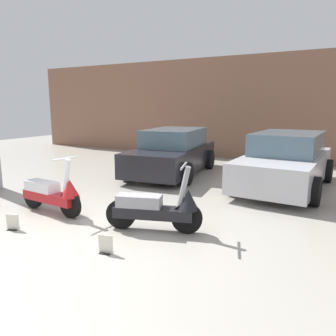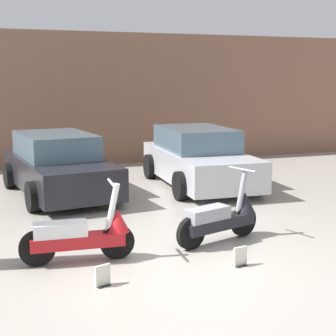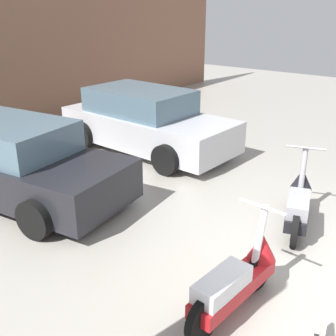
# 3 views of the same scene
# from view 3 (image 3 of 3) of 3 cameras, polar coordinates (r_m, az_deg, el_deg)

# --- Properties ---
(ground_plane) EXTENTS (28.00, 28.00, 0.00)m
(ground_plane) POSITION_cam_3_polar(r_m,az_deg,el_deg) (5.68, 20.42, -12.41)
(ground_plane) COLOR #9E998E
(scooter_front_left) EXTENTS (1.53, 0.55, 1.07)m
(scooter_front_left) POSITION_cam_3_polar(r_m,az_deg,el_deg) (4.58, 9.42, -14.49)
(scooter_front_left) COLOR black
(scooter_front_left) RESTS_ON ground_plane
(scooter_front_right) EXTENTS (1.49, 0.75, 1.08)m
(scooter_front_right) POSITION_cam_3_polar(r_m,az_deg,el_deg) (6.34, 17.30, -4.32)
(scooter_front_right) COLOR black
(scooter_front_right) RESTS_ON ground_plane
(car_rear_left) EXTENTS (2.20, 3.95, 1.28)m
(car_rear_left) POSITION_cam_3_polar(r_m,az_deg,el_deg) (7.28, -19.90, 0.74)
(car_rear_left) COLOR black
(car_rear_left) RESTS_ON ground_plane
(car_rear_center) EXTENTS (1.99, 3.93, 1.31)m
(car_rear_center) POSITION_cam_3_polar(r_m,az_deg,el_deg) (9.14, -2.97, 6.31)
(car_rear_center) COLOR #B7B7BC
(car_rear_center) RESTS_ON ground_plane
(placard_near_left_scooter) EXTENTS (0.20, 0.17, 0.26)m
(placard_near_left_scooter) POSITION_cam_3_polar(r_m,az_deg,el_deg) (4.56, 20.18, -20.16)
(placard_near_left_scooter) COLOR black
(placard_near_left_scooter) RESTS_ON ground_plane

